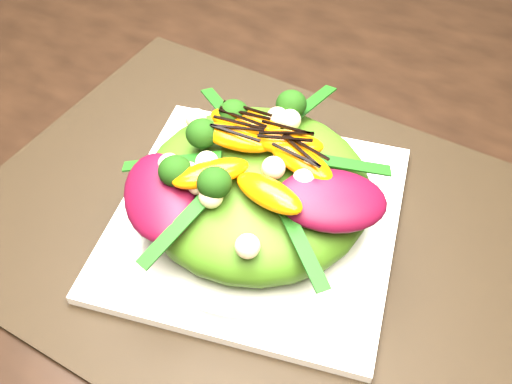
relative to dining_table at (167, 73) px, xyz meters
The scene contains 11 objects.
floor 0.73m from the dining_table, ahead, with size 4.00×4.00×0.01m, color brown.
dining_table is the anchor object (origin of this frame).
placemat 0.27m from the dining_table, 38.83° to the right, with size 0.49×0.37×0.00m, color black.
plate_base 0.27m from the dining_table, 38.83° to the right, with size 0.24×0.24×0.01m, color white.
salad_bowl 0.27m from the dining_table, 38.83° to the right, with size 0.22×0.22×0.02m, color silver.
lettuce_mound 0.28m from the dining_table, 38.83° to the right, with size 0.19×0.19×0.06m, color #406C14.
radicchio_leaf 0.34m from the dining_table, 32.66° to the right, with size 0.08×0.05×0.02m, color #470719.
orange_segment 0.28m from the dining_table, 37.69° to the right, with size 0.06×0.02×0.02m, color orange.
broccoli_floret 0.23m from the dining_table, 45.08° to the right, with size 0.04×0.04×0.04m, color #0D360A.
macadamia_nut 0.34m from the dining_table, 40.17° to the right, with size 0.02×0.02×0.02m, color #C4C08A.
balsamic_drizzle 0.28m from the dining_table, 37.69° to the right, with size 0.05×0.00×0.00m, color black.
Camera 1 is at (0.36, -0.46, 1.16)m, focal length 42.00 mm.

